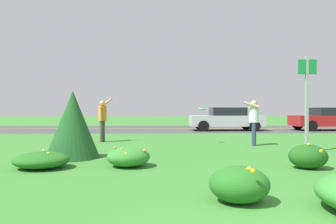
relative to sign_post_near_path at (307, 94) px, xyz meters
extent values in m
plane|color=#387A2D|center=(-2.43, 2.41, -1.74)|extent=(120.00, 120.00, 0.00)
cube|color=#424244|center=(-2.43, 11.61, -1.74)|extent=(120.00, 8.58, 0.01)
cube|color=yellow|center=(-2.43, 11.61, -1.73)|extent=(120.00, 0.16, 0.00)
ellipsoid|color=#23661E|center=(-3.31, -4.73, -1.50)|extent=(0.81, 0.70, 0.49)
sphere|color=gold|center=(-3.26, -4.83, -1.30)|extent=(0.06, 0.06, 0.06)
sphere|color=gold|center=(-3.30, -4.92, -1.45)|extent=(0.07, 0.07, 0.07)
sphere|color=gold|center=(-3.24, -5.08, -1.25)|extent=(0.06, 0.06, 0.06)
sphere|color=gold|center=(-3.39, -4.50, -1.44)|extent=(0.07, 0.07, 0.07)
sphere|color=gold|center=(-3.22, -4.87, -1.27)|extent=(0.06, 0.06, 0.06)
ellipsoid|color=#337F2D|center=(-5.09, -2.18, -1.53)|extent=(0.95, 0.87, 0.43)
sphere|color=orange|center=(-5.19, -2.42, -1.49)|extent=(0.09, 0.09, 0.09)
sphere|color=orange|center=(-5.10, -2.50, -1.42)|extent=(0.08, 0.08, 0.08)
sphere|color=orange|center=(-4.73, -2.32, -1.37)|extent=(0.06, 0.06, 0.06)
sphere|color=orange|center=(-5.38, -2.18, -1.33)|extent=(0.05, 0.05, 0.05)
sphere|color=orange|center=(-5.20, -2.34, -1.33)|extent=(0.05, 0.05, 0.05)
ellipsoid|color=#1E5619|center=(-1.23, -2.48, -1.49)|extent=(0.81, 0.67, 0.52)
sphere|color=yellow|center=(-1.16, -2.85, -1.32)|extent=(0.07, 0.07, 0.07)
sphere|color=yellow|center=(-0.98, -2.34, -1.36)|extent=(0.05, 0.05, 0.05)
sphere|color=yellow|center=(-1.27, -2.58, -1.22)|extent=(0.05, 0.05, 0.05)
sphere|color=yellow|center=(-1.27, -2.37, -1.39)|extent=(0.08, 0.08, 0.08)
ellipsoid|color=#23661E|center=(-6.93, -2.33, -1.57)|extent=(1.18, 1.00, 0.35)
sphere|color=yellow|center=(-7.00, -2.03, -1.41)|extent=(0.06, 0.06, 0.06)
sphere|color=yellow|center=(-6.75, -2.17, -1.50)|extent=(0.08, 0.08, 0.08)
sphere|color=yellow|center=(-6.75, -2.39, -1.42)|extent=(0.08, 0.08, 0.08)
cube|color=#93969B|center=(0.00, 0.01, -0.29)|extent=(0.07, 0.10, 2.90)
cube|color=#197F38|center=(0.00, -0.02, 0.81)|extent=(0.56, 0.03, 0.44)
cone|color=#1E5123|center=(-6.68, -0.95, -0.86)|extent=(1.38, 1.38, 1.76)
cylinder|color=orange|center=(-6.72, 3.01, -0.60)|extent=(0.34, 0.34, 0.60)
sphere|color=tan|center=(-6.72, 3.01, -0.20)|extent=(0.21, 0.21, 0.21)
cylinder|color=#4C4742|center=(-6.70, 3.09, -1.32)|extent=(0.14, 0.14, 0.85)
cylinder|color=#4C4742|center=(-6.74, 2.93, -1.32)|extent=(0.14, 0.14, 0.85)
cylinder|color=tan|center=(-6.59, 3.18, -0.17)|extent=(0.51, 0.20, 0.41)
cylinder|color=tan|center=(-6.75, 2.81, -0.62)|extent=(0.13, 0.11, 0.57)
cylinder|color=silver|center=(-1.06, 1.68, -0.63)|extent=(0.34, 0.34, 0.58)
sphere|color=tan|center=(-1.06, 1.68, -0.24)|extent=(0.21, 0.21, 0.21)
cylinder|color=navy|center=(-1.08, 1.60, -1.33)|extent=(0.14, 0.14, 0.82)
cylinder|color=navy|center=(-1.04, 1.77, -1.33)|extent=(0.14, 0.14, 0.82)
cylinder|color=tan|center=(-1.21, 1.52, -0.29)|extent=(0.56, 0.21, 0.26)
cylinder|color=tan|center=(-1.04, 1.88, -0.65)|extent=(0.13, 0.11, 0.55)
cylinder|color=#ADD6E5|center=(-2.85, 2.26, -0.44)|extent=(0.25, 0.24, 0.11)
torus|color=#ADD6E5|center=(-2.85, 2.26, -0.45)|extent=(0.25, 0.24, 0.11)
cube|color=maroon|center=(6.29, 9.68, -1.12)|extent=(4.50, 1.82, 0.66)
cube|color=black|center=(6.39, 9.68, -0.55)|extent=(2.10, 1.64, 0.52)
cylinder|color=black|center=(4.74, 8.79, -1.41)|extent=(0.66, 0.22, 0.66)
cylinder|color=black|center=(4.74, 10.57, -1.41)|extent=(0.66, 0.22, 0.66)
cube|color=#B7BABF|center=(-0.29, 9.68, -1.12)|extent=(4.50, 1.82, 0.66)
cube|color=black|center=(-0.19, 9.68, -0.55)|extent=(2.10, 1.64, 0.52)
cylinder|color=black|center=(-1.84, 8.79, -1.41)|extent=(0.66, 0.22, 0.66)
cylinder|color=black|center=(-1.84, 10.57, -1.41)|extent=(0.66, 0.22, 0.66)
cylinder|color=black|center=(1.26, 8.79, -1.41)|extent=(0.66, 0.22, 0.66)
cylinder|color=black|center=(1.26, 10.57, -1.41)|extent=(0.66, 0.22, 0.66)
camera|label=1|loc=(-4.35, -8.59, -0.52)|focal=31.01mm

